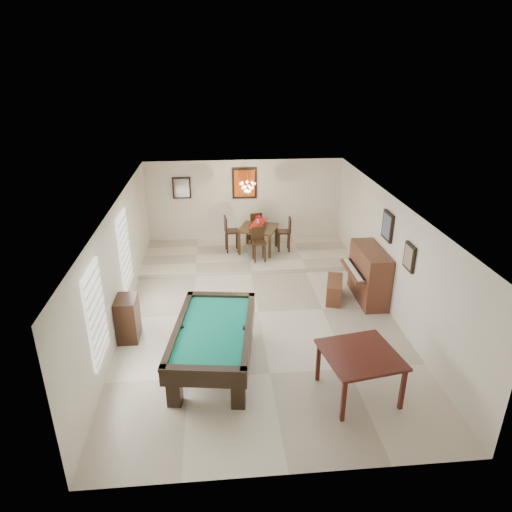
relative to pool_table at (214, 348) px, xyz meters
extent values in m
cube|color=beige|center=(1.02, 1.95, -0.44)|extent=(6.00, 9.00, 0.02)
cube|color=silver|center=(1.02, 6.45, 0.87)|extent=(6.00, 0.04, 2.60)
cube|color=silver|center=(1.02, -2.55, 0.87)|extent=(6.00, 0.04, 2.60)
cube|color=silver|center=(-1.98, 1.95, 0.87)|extent=(0.04, 9.00, 2.60)
cube|color=silver|center=(4.02, 1.95, 0.87)|extent=(0.04, 9.00, 2.60)
cube|color=white|center=(1.02, 1.95, 2.17)|extent=(6.00, 9.00, 0.04)
cube|color=beige|center=(1.02, 5.20, -0.37)|extent=(6.00, 2.50, 0.12)
cube|color=white|center=(-1.95, -0.25, 0.97)|extent=(0.06, 1.00, 1.70)
cube|color=white|center=(-1.95, 2.55, 0.97)|extent=(0.06, 1.00, 1.70)
cube|color=#5A301D|center=(2.90, 2.41, -0.18)|extent=(0.59, 0.97, 0.51)
cube|color=black|center=(-1.76, 1.15, 0.04)|extent=(0.41, 0.62, 0.93)
cube|color=#D84C14|center=(1.02, 6.41, 1.47)|extent=(0.75, 0.06, 0.95)
cube|color=white|center=(-0.88, 6.41, 1.37)|extent=(0.55, 0.06, 0.65)
cube|color=slate|center=(3.98, 2.25, 1.47)|extent=(0.06, 0.55, 0.65)
cube|color=gray|center=(3.98, 0.95, 1.27)|extent=(0.06, 0.45, 0.55)
camera|label=1|loc=(0.14, -7.14, 4.93)|focal=32.00mm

